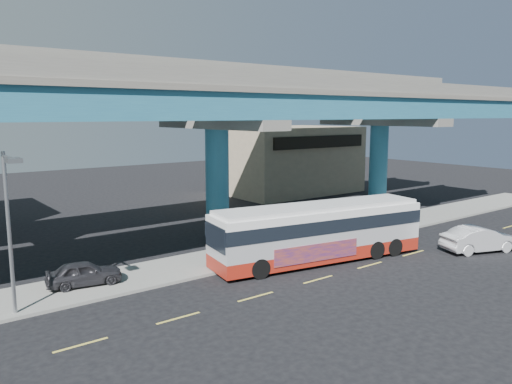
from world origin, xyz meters
TOP-DOWN VIEW (x-y plane):
  - ground at (0.00, 0.00)m, footprint 120.00×120.00m
  - sidewalk at (0.00, 5.50)m, footprint 70.00×4.00m
  - lane_markings at (-0.00, -0.30)m, footprint 58.00×0.12m
  - viaduct at (-0.00, 9.11)m, footprint 52.00×12.40m
  - building_beige at (18.00, 22.98)m, footprint 14.00×10.23m
  - transit_bus at (2.34, 2.04)m, footprint 13.05×4.88m
  - sedan at (11.54, -2.50)m, footprint 4.75×5.80m
  - parked_car at (-9.84, 5.65)m, footprint 2.60×3.98m
  - street_lamp at (-13.28, 3.47)m, footprint 0.50×2.24m
  - stop_sign at (5.60, 4.18)m, footprint 0.69×0.08m

SIDE VIEW (x-z plane):
  - ground at x=0.00m, z-range 0.00..0.00m
  - lane_markings at x=0.00m, z-range 0.00..0.01m
  - sidewalk at x=0.00m, z-range 0.00..0.15m
  - parked_car at x=-9.84m, z-range 0.15..1.34m
  - sedan at x=11.54m, z-range 0.00..1.56m
  - stop_sign at x=5.60m, z-range 0.63..2.93m
  - transit_bus at x=2.34m, z-range 0.16..3.44m
  - building_beige at x=18.00m, z-range 0.01..7.01m
  - street_lamp at x=-13.28m, z-range 1.22..7.93m
  - viaduct at x=0.00m, z-range 3.29..14.99m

